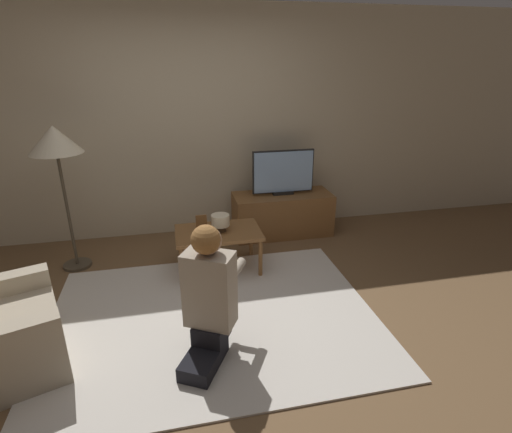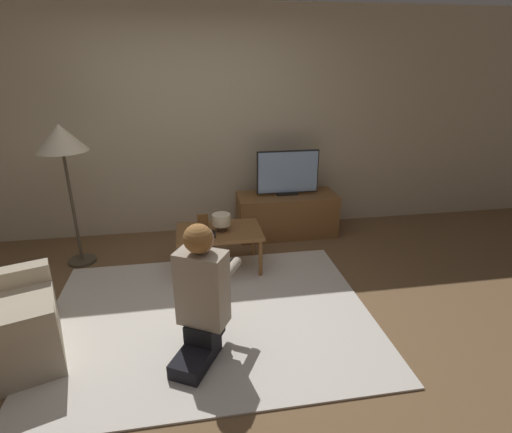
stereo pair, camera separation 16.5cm
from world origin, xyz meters
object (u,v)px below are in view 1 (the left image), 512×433
coffee_table (218,235)px  floor_lamp (56,146)px  tv (283,172)px  table_lamp (220,221)px  person_kneeling (209,293)px

coffee_table → floor_lamp: 1.73m
coffee_table → floor_lamp: bearing=164.8°
tv → coffee_table: size_ratio=0.88×
tv → floor_lamp: (-2.31, -0.36, 0.49)m
coffee_table → floor_lamp: size_ratio=0.58×
table_lamp → person_kneeling: bearing=-101.2°
tv → table_lamp: bearing=-138.4°
tv → person_kneeling: size_ratio=0.73×
floor_lamp → table_lamp: (1.46, -0.40, -0.73)m
coffee_table → table_lamp: size_ratio=4.65×
coffee_table → person_kneeling: bearing=-100.0°
person_kneeling → table_lamp: (0.24, 1.24, 0.01)m
person_kneeling → floor_lamp: bearing=-24.4°
tv → coffee_table: (-0.88, -0.75, -0.39)m
coffee_table → person_kneeling: person_kneeling is taller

